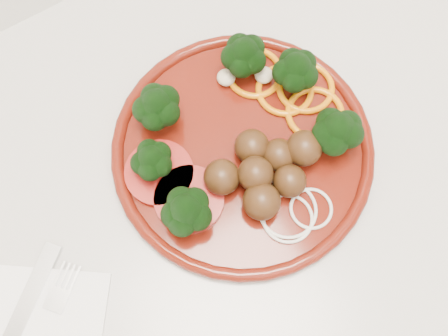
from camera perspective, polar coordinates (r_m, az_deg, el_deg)
counter at (r=1.06m, az=4.74°, el=-6.06°), size 2.40×0.60×0.90m
plate at (r=0.60m, az=1.87°, el=2.42°), size 0.29×0.29×0.06m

